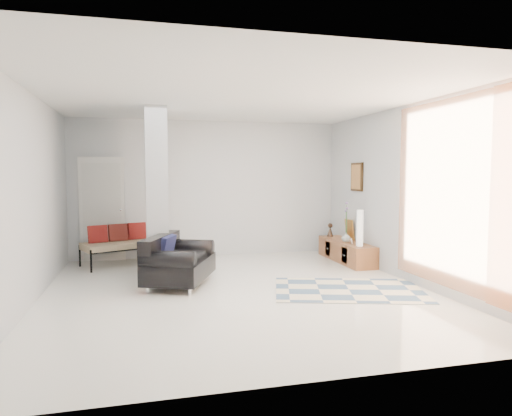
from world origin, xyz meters
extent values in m
plane|color=white|center=(0.00, 0.00, 0.00)|extent=(6.00, 6.00, 0.00)
plane|color=white|center=(0.00, 0.00, 2.80)|extent=(6.00, 6.00, 0.00)
plane|color=silver|center=(0.00, 3.00, 1.40)|extent=(6.00, 0.00, 6.00)
plane|color=silver|center=(0.00, -3.00, 1.40)|extent=(6.00, 0.00, 6.00)
plane|color=silver|center=(-2.75, 0.00, 1.40)|extent=(0.00, 6.00, 6.00)
plane|color=silver|center=(2.75, 0.00, 1.40)|extent=(0.00, 6.00, 6.00)
cube|color=#9A9DA0|center=(-1.10, 1.60, 1.40)|extent=(0.35, 1.20, 2.80)
cube|color=silver|center=(-2.10, 2.96, 1.02)|extent=(0.85, 0.06, 2.04)
plane|color=orange|center=(2.67, -1.15, 1.45)|extent=(0.00, 2.55, 2.55)
cube|color=#36210E|center=(2.72, 1.70, 1.65)|extent=(0.04, 0.45, 0.55)
cube|color=brown|center=(2.52, 1.70, 0.20)|extent=(0.45, 1.76, 0.40)
cube|color=#36210E|center=(2.30, 1.31, 0.20)|extent=(0.02, 0.23, 0.28)
cube|color=#36210E|center=(2.30, 2.09, 0.20)|extent=(0.02, 0.23, 0.28)
cube|color=#C68A3A|center=(2.70, 1.94, 0.60)|extent=(0.09, 0.32, 0.40)
cube|color=silver|center=(2.42, 1.31, 0.46)|extent=(0.04, 0.10, 0.12)
cylinder|color=silver|center=(-1.28, 0.23, 0.05)|extent=(0.05, 0.05, 0.10)
cylinder|color=silver|center=(-0.86, 1.27, 0.05)|extent=(0.05, 0.05, 0.10)
cylinder|color=silver|center=(-0.70, 0.00, 0.05)|extent=(0.05, 0.05, 0.10)
cylinder|color=silver|center=(-0.28, 1.04, 0.05)|extent=(0.05, 0.05, 0.10)
cube|color=black|center=(-0.78, 0.64, 0.25)|extent=(1.27, 1.58, 0.30)
cube|color=black|center=(-1.07, 0.75, 0.58)|extent=(0.69, 1.34, 0.36)
cylinder|color=black|center=(-0.99, 0.11, 0.48)|extent=(0.83, 0.55, 0.28)
cylinder|color=black|center=(-0.57, 1.16, 0.48)|extent=(0.83, 0.55, 0.28)
cube|color=black|center=(-0.96, 0.71, 0.60)|extent=(0.32, 0.52, 0.31)
cylinder|color=black|center=(-2.21, 1.83, 0.20)|extent=(0.04, 0.04, 0.40)
cylinder|color=black|center=(-0.73, 2.46, 0.20)|extent=(0.04, 0.04, 0.40)
cylinder|color=black|center=(-2.47, 2.44, 0.20)|extent=(0.04, 0.04, 0.40)
cylinder|color=black|center=(-0.99, 3.07, 0.20)|extent=(0.04, 0.04, 0.40)
cube|color=beige|center=(-1.60, 2.45, 0.38)|extent=(1.76, 1.26, 0.12)
cube|color=maroon|center=(-2.14, 2.38, 0.60)|extent=(0.38, 0.28, 0.33)
cube|color=maroon|center=(-1.79, 2.53, 0.60)|extent=(0.38, 0.28, 0.33)
cube|color=maroon|center=(-1.44, 2.68, 0.60)|extent=(0.38, 0.28, 0.33)
cube|color=beige|center=(1.60, -0.34, 0.01)|extent=(2.46, 1.98, 0.01)
cylinder|color=white|center=(2.50, 1.11, 0.73)|extent=(0.12, 0.12, 0.65)
imported|color=silver|center=(2.47, 1.61, 0.49)|extent=(0.20, 0.20, 0.18)
camera|label=1|loc=(-1.33, -6.42, 1.72)|focal=32.00mm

